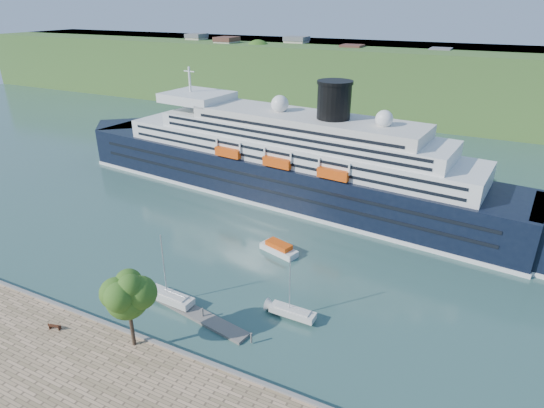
{
  "coord_description": "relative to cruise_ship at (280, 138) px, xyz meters",
  "views": [
    {
      "loc": [
        30.73,
        -33.11,
        39.41
      ],
      "look_at": [
        -0.47,
        30.0,
        7.76
      ],
      "focal_mm": 30.0,
      "sensor_mm": 36.0,
      "label": 1
    }
  ],
  "objects": [
    {
      "name": "park_bench",
      "position": [
        -5.58,
        -54.94,
        -11.4
      ],
      "size": [
        1.69,
        1.02,
        1.01
      ],
      "primitive_type": null,
      "rotation": [
        0.0,
        0.0,
        0.25
      ],
      "color": "#4A2415",
      "rests_on": "promenade"
    },
    {
      "name": "quay_coping",
      "position": [
        9.12,
        -51.34,
        -11.75
      ],
      "size": [
        220.0,
        0.5,
        0.3
      ],
      "primitive_type": "cube",
      "color": "slate",
      "rests_on": "promenade"
    },
    {
      "name": "sailboat_white_near",
      "position": [
        3.41,
        -43.0,
        -7.71
      ],
      "size": [
        8.18,
        2.77,
        10.4
      ],
      "primitive_type": null,
      "rotation": [
        0.0,
        0.0,
        -0.07
      ],
      "color": "silver",
      "rests_on": "ground"
    },
    {
      "name": "ground",
      "position": [
        9.12,
        -51.14,
        -12.9
      ],
      "size": [
        400.0,
        400.0,
        0.0
      ],
      "primitive_type": "plane",
      "color": "#325A56",
      "rests_on": "ground"
    },
    {
      "name": "tender_launch",
      "position": [
        11.05,
        -23.36,
        -11.94
      ],
      "size": [
        7.37,
        4.29,
        1.93
      ],
      "primitive_type": null,
      "rotation": [
        0.0,
        0.0,
        -0.29
      ],
      "color": "#E24A0D",
      "rests_on": "ground"
    },
    {
      "name": "cruise_ship",
      "position": [
        0.0,
        0.0,
        0.0
      ],
      "size": [
        116.05,
        28.85,
        25.81
      ],
      "primitive_type": null,
      "rotation": [
        0.0,
        0.0,
        -0.11
      ],
      "color": "black",
      "rests_on": "ground"
    },
    {
      "name": "promenade_tree",
      "position": [
        5.45,
        -52.64,
        -6.38
      ],
      "size": [
        6.67,
        6.67,
        11.05
      ],
      "primitive_type": null,
      "color": "#2D5917",
      "rests_on": "promenade"
    },
    {
      "name": "sailboat_white_far",
      "position": [
        20.24,
        -38.29,
        -8.35
      ],
      "size": [
        7.1,
        2.12,
        9.11
      ],
      "primitive_type": null,
      "rotation": [
        0.0,
        0.0,
        -0.02
      ],
      "color": "silver",
      "rests_on": "ground"
    },
    {
      "name": "floating_pontoon",
      "position": [
        7.34,
        -43.44,
        -12.69
      ],
      "size": [
        19.03,
        5.55,
        0.42
      ],
      "primitive_type": null,
      "rotation": [
        0.0,
        0.0,
        -0.17
      ],
      "color": "slate",
      "rests_on": "ground"
    },
    {
      "name": "far_hillside",
      "position": [
        9.12,
        93.86,
        -0.9
      ],
      "size": [
        400.0,
        50.0,
        24.0
      ],
      "primitive_type": "cube",
      "color": "#335421",
      "rests_on": "ground"
    }
  ]
}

